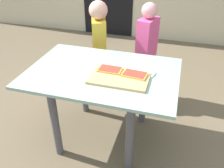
{
  "coord_description": "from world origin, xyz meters",
  "views": [
    {
      "loc": [
        0.53,
        -1.54,
        1.6
      ],
      "look_at": [
        0.08,
        0.0,
        0.58
      ],
      "focal_mm": 38.08,
      "sensor_mm": 36.0,
      "label": 1
    }
  ],
  "objects_px": {
    "child_right": "(146,48)",
    "cutting_board": "(119,78)",
    "pizza_slice_far_left": "(110,70)",
    "child_left": "(99,43)",
    "dining_table": "(103,84)",
    "plate_white_right": "(142,72)",
    "pizza_slice_far_right": "(135,74)"
  },
  "relations": [
    {
      "from": "pizza_slice_far_left",
      "to": "plate_white_right",
      "type": "bearing_deg",
      "value": 17.1
    },
    {
      "from": "cutting_board",
      "to": "dining_table",
      "type": "bearing_deg",
      "value": 154.73
    },
    {
      "from": "cutting_board",
      "to": "plate_white_right",
      "type": "distance_m",
      "value": 0.2
    },
    {
      "from": "cutting_board",
      "to": "pizza_slice_far_right",
      "type": "bearing_deg",
      "value": 26.73
    },
    {
      "from": "pizza_slice_far_left",
      "to": "pizza_slice_far_right",
      "type": "distance_m",
      "value": 0.2
    },
    {
      "from": "plate_white_right",
      "to": "child_right",
      "type": "relative_size",
      "value": 0.2
    },
    {
      "from": "plate_white_right",
      "to": "pizza_slice_far_left",
      "type": "bearing_deg",
      "value": -162.9
    },
    {
      "from": "dining_table",
      "to": "child_left",
      "type": "xyz_separation_m",
      "value": [
        -0.26,
        0.68,
        0.05
      ]
    },
    {
      "from": "dining_table",
      "to": "child_right",
      "type": "bearing_deg",
      "value": 72.76
    },
    {
      "from": "child_right",
      "to": "dining_table",
      "type": "bearing_deg",
      "value": -107.24
    },
    {
      "from": "dining_table",
      "to": "child_right",
      "type": "height_order",
      "value": "child_right"
    },
    {
      "from": "child_right",
      "to": "cutting_board",
      "type": "bearing_deg",
      "value": -95.23
    },
    {
      "from": "plate_white_right",
      "to": "child_right",
      "type": "distance_m",
      "value": 0.69
    },
    {
      "from": "dining_table",
      "to": "pizza_slice_far_left",
      "type": "distance_m",
      "value": 0.16
    },
    {
      "from": "dining_table",
      "to": "pizza_slice_far_left",
      "type": "relative_size",
      "value": 6.42
    },
    {
      "from": "child_left",
      "to": "pizza_slice_far_left",
      "type": "bearing_deg",
      "value": -64.72
    },
    {
      "from": "child_right",
      "to": "pizza_slice_far_left",
      "type": "bearing_deg",
      "value": -102.83
    },
    {
      "from": "cutting_board",
      "to": "child_right",
      "type": "bearing_deg",
      "value": 84.77
    },
    {
      "from": "pizza_slice_far_left",
      "to": "child_left",
      "type": "relative_size",
      "value": 0.17
    },
    {
      "from": "dining_table",
      "to": "child_right",
      "type": "relative_size",
      "value": 1.11
    },
    {
      "from": "dining_table",
      "to": "pizza_slice_far_right",
      "type": "height_order",
      "value": "pizza_slice_far_right"
    },
    {
      "from": "dining_table",
      "to": "pizza_slice_far_right",
      "type": "relative_size",
      "value": 6.09
    },
    {
      "from": "pizza_slice_far_left",
      "to": "child_right",
      "type": "xyz_separation_m",
      "value": [
        0.17,
        0.75,
        -0.12
      ]
    },
    {
      "from": "dining_table",
      "to": "pizza_slice_far_right",
      "type": "distance_m",
      "value": 0.3
    },
    {
      "from": "pizza_slice_far_right",
      "to": "plate_white_right",
      "type": "height_order",
      "value": "pizza_slice_far_right"
    },
    {
      "from": "dining_table",
      "to": "plate_white_right",
      "type": "height_order",
      "value": "plate_white_right"
    },
    {
      "from": "plate_white_right",
      "to": "child_right",
      "type": "xyz_separation_m",
      "value": [
        -0.07,
        0.68,
        -0.09
      ]
    },
    {
      "from": "plate_white_right",
      "to": "child_left",
      "type": "relative_size",
      "value": 0.2
    },
    {
      "from": "child_left",
      "to": "child_right",
      "type": "xyz_separation_m",
      "value": [
        0.49,
        0.07,
        -0.02
      ]
    },
    {
      "from": "pizza_slice_far_left",
      "to": "dining_table",
      "type": "bearing_deg",
      "value": 176.91
    },
    {
      "from": "plate_white_right",
      "to": "dining_table",
      "type": "bearing_deg",
      "value": -166.83
    },
    {
      "from": "cutting_board",
      "to": "pizza_slice_far_right",
      "type": "xyz_separation_m",
      "value": [
        0.1,
        0.05,
        0.02
      ]
    }
  ]
}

